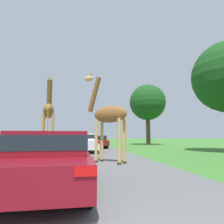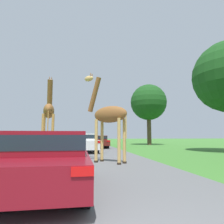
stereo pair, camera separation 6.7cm
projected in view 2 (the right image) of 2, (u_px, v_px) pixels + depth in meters
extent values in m
cube|color=#5B5B5E|center=(80.00, 144.00, 30.47)|extent=(7.41, 120.00, 0.00)
cylinder|color=tan|center=(96.00, 141.00, 9.73)|extent=(0.15, 0.15, 2.09)
cylinder|color=#2D2319|center=(96.00, 161.00, 9.62)|extent=(0.20, 0.20, 0.09)
cylinder|color=tan|center=(102.00, 140.00, 10.13)|extent=(0.15, 0.15, 2.09)
cylinder|color=#2D2319|center=(102.00, 160.00, 10.01)|extent=(0.20, 0.20, 0.09)
cylinder|color=tan|center=(119.00, 141.00, 9.01)|extent=(0.15, 0.15, 2.09)
cylinder|color=#2D2319|center=(119.00, 164.00, 8.89)|extent=(0.20, 0.20, 0.09)
cylinder|color=tan|center=(124.00, 141.00, 9.41)|extent=(0.15, 0.15, 2.09)
cylinder|color=#2D2319|center=(125.00, 162.00, 9.29)|extent=(0.20, 0.20, 0.09)
ellipsoid|color=brown|center=(110.00, 114.00, 9.72)|extent=(1.76, 1.70, 0.81)
cylinder|color=brown|center=(94.00, 95.00, 10.39)|extent=(0.76, 0.74, 1.83)
ellipsoid|color=tan|center=(89.00, 79.00, 10.72)|extent=(0.57, 0.56, 0.30)
cylinder|color=tan|center=(126.00, 126.00, 9.16)|extent=(0.05, 0.05, 1.15)
cone|color=brown|center=(91.00, 74.00, 10.60)|extent=(0.07, 0.07, 0.16)
cone|color=brown|center=(92.00, 74.00, 10.71)|extent=(0.07, 0.07, 0.16)
cylinder|color=#B77F3D|center=(44.00, 137.00, 11.57)|extent=(0.14, 0.14, 2.43)
cylinder|color=#2D2319|center=(43.00, 157.00, 11.43)|extent=(0.19, 0.19, 0.09)
cylinder|color=#B77F3D|center=(53.00, 137.00, 11.71)|extent=(0.14, 0.14, 2.43)
cylinder|color=#2D2319|center=(52.00, 157.00, 11.57)|extent=(0.19, 0.19, 0.09)
cylinder|color=#B77F3D|center=(42.00, 137.00, 10.30)|extent=(0.14, 0.14, 2.43)
cylinder|color=#2D2319|center=(41.00, 160.00, 10.16)|extent=(0.19, 0.19, 0.09)
cylinder|color=#B77F3D|center=(52.00, 137.00, 10.44)|extent=(0.14, 0.14, 2.43)
cylinder|color=#2D2319|center=(52.00, 160.00, 10.30)|extent=(0.19, 0.19, 0.09)
ellipsoid|color=brown|center=(49.00, 111.00, 11.17)|extent=(0.81, 1.96, 0.80)
cylinder|color=brown|center=(50.00, 95.00, 12.26)|extent=(0.41, 0.91, 1.89)
ellipsoid|color=#B77F3D|center=(50.00, 82.00, 12.76)|extent=(0.31, 0.58, 0.30)
cylinder|color=#B77F3D|center=(48.00, 122.00, 10.23)|extent=(0.05, 0.05, 1.34)
cone|color=brown|center=(49.00, 77.00, 12.60)|extent=(0.07, 0.07, 0.16)
cone|color=brown|center=(52.00, 78.00, 12.64)|extent=(0.07, 0.07, 0.16)
cube|color=maroon|center=(49.00, 166.00, 4.75)|extent=(1.83, 4.12, 0.58)
cube|color=maroon|center=(50.00, 143.00, 4.82)|extent=(1.65, 1.85, 0.52)
cube|color=#19232D|center=(50.00, 142.00, 4.82)|extent=(1.67, 1.87, 0.31)
cube|color=red|center=(83.00, 171.00, 2.87)|extent=(0.33, 0.03, 0.14)
cylinder|color=black|center=(29.00, 169.00, 5.82)|extent=(0.37, 0.66, 0.66)
cylinder|color=black|center=(80.00, 167.00, 6.06)|extent=(0.37, 0.66, 0.66)
cylinder|color=black|center=(80.00, 188.00, 3.63)|extent=(0.37, 0.66, 0.66)
cube|color=silver|center=(86.00, 144.00, 15.92)|extent=(1.83, 4.72, 0.66)
cube|color=silver|center=(86.00, 137.00, 15.99)|extent=(1.65, 2.13, 0.49)
cube|color=#19232D|center=(86.00, 137.00, 15.99)|extent=(1.67, 2.15, 0.29)
cube|color=red|center=(76.00, 142.00, 13.51)|extent=(0.33, 0.03, 0.16)
cube|color=red|center=(98.00, 142.00, 13.75)|extent=(0.33, 0.03, 0.16)
cylinder|color=black|center=(77.00, 147.00, 17.16)|extent=(0.37, 0.67, 0.67)
cylinder|color=black|center=(94.00, 147.00, 17.40)|extent=(0.37, 0.67, 0.67)
cylinder|color=black|center=(76.00, 149.00, 14.38)|extent=(0.37, 0.67, 0.67)
cylinder|color=black|center=(96.00, 149.00, 14.62)|extent=(0.37, 0.67, 0.67)
cube|color=#561914|center=(98.00, 142.00, 21.36)|extent=(1.99, 4.76, 0.53)
cube|color=#561914|center=(98.00, 138.00, 21.42)|extent=(1.79, 2.14, 0.46)
cube|color=#19232D|center=(98.00, 137.00, 21.42)|extent=(1.81, 2.16, 0.28)
cube|color=red|center=(91.00, 141.00, 18.91)|extent=(0.36, 0.03, 0.13)
cube|color=red|center=(108.00, 141.00, 19.17)|extent=(0.36, 0.03, 0.13)
cylinder|color=black|center=(89.00, 144.00, 22.61)|extent=(0.40, 0.71, 0.71)
cylinder|color=black|center=(103.00, 144.00, 22.87)|extent=(0.40, 0.71, 0.71)
cylinder|color=black|center=(91.00, 145.00, 19.81)|extent=(0.40, 0.71, 0.71)
cylinder|color=black|center=(107.00, 145.00, 20.07)|extent=(0.40, 0.71, 0.71)
cube|color=#144C28|center=(98.00, 141.00, 28.08)|extent=(1.97, 3.96, 0.62)
cube|color=#144C28|center=(98.00, 137.00, 28.15)|extent=(1.78, 1.78, 0.42)
cube|color=#19232D|center=(98.00, 137.00, 28.15)|extent=(1.80, 1.80, 0.25)
cube|color=red|center=(93.00, 140.00, 26.03)|extent=(0.36, 0.03, 0.15)
cube|color=red|center=(105.00, 139.00, 26.29)|extent=(0.36, 0.03, 0.15)
cylinder|color=black|center=(92.00, 142.00, 29.09)|extent=(0.39, 0.56, 0.56)
cylinder|color=black|center=(102.00, 142.00, 29.34)|extent=(0.39, 0.56, 0.56)
cylinder|color=black|center=(93.00, 143.00, 26.76)|extent=(0.39, 0.56, 0.56)
cylinder|color=black|center=(104.00, 143.00, 27.02)|extent=(0.39, 0.56, 0.56)
cube|color=silver|center=(65.00, 141.00, 24.67)|extent=(1.76, 4.71, 0.64)
cube|color=silver|center=(65.00, 137.00, 24.74)|extent=(1.58, 2.12, 0.50)
cube|color=#19232D|center=(65.00, 136.00, 24.74)|extent=(1.60, 2.14, 0.30)
cube|color=red|center=(57.00, 140.00, 22.27)|extent=(0.32, 0.03, 0.15)
cube|color=red|center=(70.00, 140.00, 22.50)|extent=(0.32, 0.03, 0.15)
cylinder|color=black|center=(60.00, 143.00, 25.91)|extent=(0.35, 0.61, 0.61)
cylinder|color=black|center=(71.00, 143.00, 26.14)|extent=(0.35, 0.61, 0.61)
cylinder|color=black|center=(58.00, 144.00, 23.14)|extent=(0.35, 0.61, 0.61)
cylinder|color=black|center=(70.00, 144.00, 23.37)|extent=(0.35, 0.61, 0.61)
cylinder|color=#4C3828|center=(149.00, 126.00, 28.00)|extent=(0.59, 0.59, 5.24)
sphere|color=#194719|center=(149.00, 102.00, 28.40)|extent=(5.08, 5.08, 5.08)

